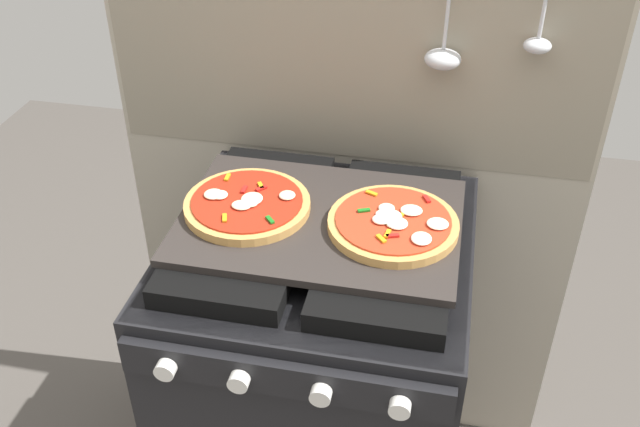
{
  "coord_description": "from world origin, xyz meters",
  "views": [
    {
      "loc": [
        0.23,
        -1.11,
        1.72
      ],
      "look_at": [
        0.0,
        0.0,
        0.93
      ],
      "focal_mm": 40.44,
      "sensor_mm": 36.0,
      "label": 1
    }
  ],
  "objects": [
    {
      "name": "pizza_right",
      "position": [
        0.14,
        -0.01,
        0.93
      ],
      "size": [
        0.25,
        0.25,
        0.03
      ],
      "color": "tan",
      "rests_on": "baking_tray"
    },
    {
      "name": "pizza_left",
      "position": [
        -0.15,
        0.0,
        0.93
      ],
      "size": [
        0.25,
        0.25,
        0.03
      ],
      "color": "tan",
      "rests_on": "baking_tray"
    },
    {
      "name": "stove",
      "position": [
        -0.0,
        -0.0,
        0.45
      ],
      "size": [
        0.6,
        0.64,
        0.9
      ],
      "color": "black",
      "rests_on": "ground_plane"
    },
    {
      "name": "kitchen_backsplash",
      "position": [
        0.0,
        0.33,
        0.79
      ],
      "size": [
        1.1,
        0.09,
        1.55
      ],
      "color": "#B2A893",
      "rests_on": "ground_plane"
    },
    {
      "name": "baking_tray",
      "position": [
        0.0,
        0.0,
        0.91
      ],
      "size": [
        0.54,
        0.38,
        0.02
      ],
      "primitive_type": "cube",
      "color": "#2D2826",
      "rests_on": "stove"
    }
  ]
}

